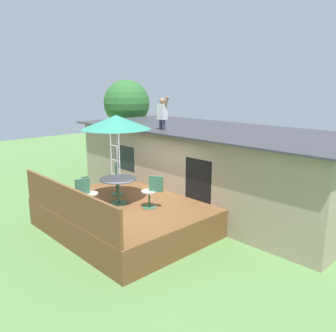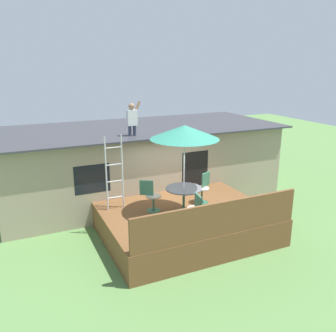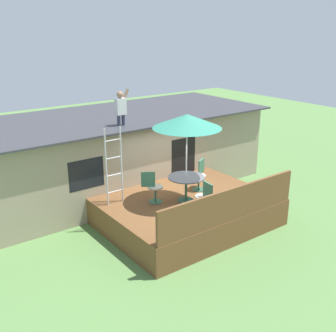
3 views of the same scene
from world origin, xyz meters
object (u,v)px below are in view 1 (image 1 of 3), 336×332
(patio_chair_near, at_px, (87,194))
(backyard_tree, at_px, (127,104))
(patio_umbrella, at_px, (116,122))
(patio_chair_right, at_px, (152,192))
(patio_table, at_px, (118,184))
(step_ladder, at_px, (115,153))
(person_figure, at_px, (162,111))
(patio_chair_left, at_px, (116,180))

(patio_chair_near, bearing_deg, backyard_tree, 52.83)
(patio_umbrella, relative_size, patio_chair_right, 2.76)
(patio_umbrella, height_order, backyard_tree, backyard_tree)
(patio_table, height_order, patio_umbrella, patio_umbrella)
(patio_chair_right, height_order, patio_chair_near, same)
(step_ladder, xyz_separation_m, person_figure, (1.01, 1.25, 1.39))
(person_figure, distance_m, patio_chair_right, 3.19)
(person_figure, height_order, patio_chair_right, person_figure)
(person_figure, relative_size, patio_chair_left, 1.21)
(step_ladder, bearing_deg, backyard_tree, 139.13)
(person_figure, distance_m, patio_chair_near, 3.90)
(patio_umbrella, bearing_deg, patio_chair_left, 147.98)
(patio_chair_left, relative_size, backyard_tree, 0.21)
(patio_table, relative_size, patio_chair_left, 1.13)
(patio_umbrella, height_order, patio_chair_left, patio_umbrella)
(step_ladder, bearing_deg, patio_table, -33.03)
(step_ladder, bearing_deg, patio_chair_left, -33.93)
(patio_chair_right, xyz_separation_m, patio_chair_near, (-1.03, -1.40, 0.00))
(person_figure, distance_m, backyard_tree, 6.31)
(backyard_tree, bearing_deg, person_figure, -26.10)
(patio_table, bearing_deg, patio_chair_right, 27.28)
(person_figure, bearing_deg, backyard_tree, 153.90)
(patio_chair_left, bearing_deg, patio_chair_right, 30.89)
(patio_chair_left, xyz_separation_m, patio_chair_near, (0.69, -1.44, 0.00))
(patio_chair_right, relative_size, backyard_tree, 0.21)
(patio_chair_right, bearing_deg, person_figure, -77.05)
(patio_table, height_order, person_figure, person_figure)
(patio_umbrella, xyz_separation_m, patio_chair_near, (-0.11, -0.93, -1.89))
(patio_chair_right, height_order, backyard_tree, backyard_tree)
(backyard_tree, bearing_deg, patio_chair_left, -39.84)
(patio_chair_left, height_order, backyard_tree, backyard_tree)
(patio_chair_near, bearing_deg, step_ladder, 44.83)
(patio_umbrella, bearing_deg, person_figure, 106.13)
(step_ladder, relative_size, patio_chair_right, 2.39)
(step_ladder, bearing_deg, person_figure, 51.06)
(patio_chair_right, bearing_deg, patio_umbrella, 0.00)
(person_figure, bearing_deg, step_ladder, -128.94)
(step_ladder, bearing_deg, patio_chair_near, -52.20)
(patio_chair_left, bearing_deg, patio_umbrella, 0.00)
(patio_table, relative_size, step_ladder, 0.47)
(patio_table, relative_size, patio_chair_near, 1.13)
(step_ladder, xyz_separation_m, patio_chair_near, (1.58, -2.03, -0.64))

